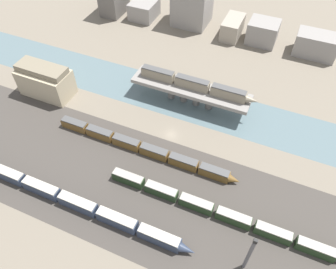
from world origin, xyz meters
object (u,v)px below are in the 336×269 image
train_yard_near (64,198)px  train_yard_mid (219,212)px  train_yard_far (144,148)px  signal_tower (249,254)px  warehouse_building (45,81)px  train_on_bridge (196,84)px

train_yard_near → train_yard_mid: 45.49m
train_yard_near → train_yard_far: bearing=63.2°
train_yard_mid → signal_tower: bearing=-47.3°
train_yard_far → warehouse_building: bearing=165.9°
train_yard_far → warehouse_building: size_ratio=3.26×
signal_tower → train_yard_far: bearing=149.5°
signal_tower → train_yard_near: bearing=-177.4°
train_yard_mid → train_yard_near: bearing=-162.5°
warehouse_building → signal_tower: signal_tower is taller
train_on_bridge → warehouse_building: size_ratio=2.24×
train_yard_mid → train_yard_far: bearing=157.3°
train_yard_far → warehouse_building: (-47.43, 11.89, 4.38)m
warehouse_building → train_on_bridge: bearing=17.2°
train_on_bridge → signal_tower: size_ratio=2.76×
train_on_bridge → train_yard_mid: (22.72, -41.47, -7.79)m
train_yard_mid → train_yard_far: train_yard_far is taller
train_on_bridge → warehouse_building: warehouse_building is taller
train_yard_near → warehouse_building: (-34.17, 38.16, 4.12)m
train_yard_far → warehouse_building: warehouse_building is taller
train_yard_near → warehouse_building: warehouse_building is taller
signal_tower → train_yard_mid: bearing=132.7°
train_yard_mid → warehouse_building: warehouse_building is taller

